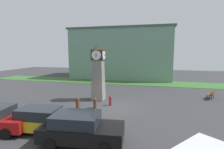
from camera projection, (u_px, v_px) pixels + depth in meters
The scene contains 11 objects.
ground_plane at pixel (113, 107), 15.57m from camera, with size 70.55×70.55×0.00m, color #38383A.
clock_tower at pixel (98, 73), 17.63m from camera, with size 1.52×1.54×5.49m.
bollard_near_tower at pixel (110, 101), 15.97m from camera, with size 0.24×0.24×0.89m.
bollard_mid_row at pixel (95, 103), 15.19m from camera, with size 0.32×0.32×0.90m.
bollard_far_row at pixel (78, 104), 14.42m from camera, with size 0.31×0.31×1.15m.
car_near_tower at pixel (43, 120), 10.64m from camera, with size 4.51×2.11×1.50m.
car_by_building at pixel (81, 128), 9.31m from camera, with size 4.57×2.38×1.62m.
bench at pixel (212, 94), 18.23m from camera, with size 1.16×1.67×0.90m.
street_lamp_near_road at pixel (127, 58), 29.43m from camera, with size 0.50×0.24×6.66m.
warehouse_blue_far at pixel (123, 53), 33.98m from camera, with size 18.64×10.40×9.17m.
grass_verge_far at pixel (112, 82), 28.82m from camera, with size 42.33×4.87×0.04m, color #386B2D.
Camera 1 is at (3.45, -14.68, 4.86)m, focal length 28.00 mm.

